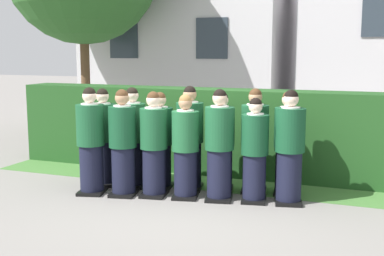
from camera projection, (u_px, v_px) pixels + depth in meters
The scene contains 18 objects.
ground_plane at pixel (186, 197), 7.84m from camera, with size 60.00×60.00×0.00m, color gray.
student_front_row_0 at pixel (91, 143), 7.96m from camera, with size 0.50×0.58×1.69m.
student_front_row_1 at pixel (123, 145), 7.87m from camera, with size 0.47×0.54×1.66m.
student_front_row_2 at pixel (154, 147), 7.82m from camera, with size 0.45×0.55×1.63m.
student_front_row_3 at pixel (185, 149), 7.73m from camera, with size 0.46×0.54×1.60m.
student_front_row_4 at pixel (219, 148), 7.62m from camera, with size 0.48×0.55×1.69m.
student_front_row_5 at pixel (255, 153), 7.53m from camera, with size 0.44×0.53×1.57m.
student_front_row_6 at pixel (290, 150), 7.44m from camera, with size 0.49×0.57×1.69m.
student_rear_row_0 at pixel (104, 139), 8.47m from camera, with size 0.48×0.55×1.63m.
student_rear_row_1 at pixel (133, 140), 8.36m from camera, with size 0.47×0.54×1.66m.
student_rear_row_2 at pixel (160, 143), 8.28m from camera, with size 0.44×0.51×1.59m.
student_rear_row_3 at pixel (190, 140), 8.21m from camera, with size 0.49×0.56×1.69m.
student_rear_row_4 at pixel (222, 144), 8.13m from camera, with size 0.46×0.53×1.60m.
student_rear_row_5 at pixel (255, 143), 8.06m from camera, with size 0.46×0.56×1.66m.
student_rear_row_6 at pixel (287, 146), 7.93m from camera, with size 0.44×0.52×1.63m.
hedge at pixel (220, 131), 9.30m from camera, with size 8.09×0.70×1.55m.
school_building_annex at pixel (191, 24), 15.88m from camera, with size 6.34×4.04×5.93m.
lawn_strip at pixel (206, 183), 8.68m from camera, with size 8.09×0.90×0.01m, color #477A38.
Camera 1 is at (2.80, -7.05, 2.26)m, focal length 47.43 mm.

